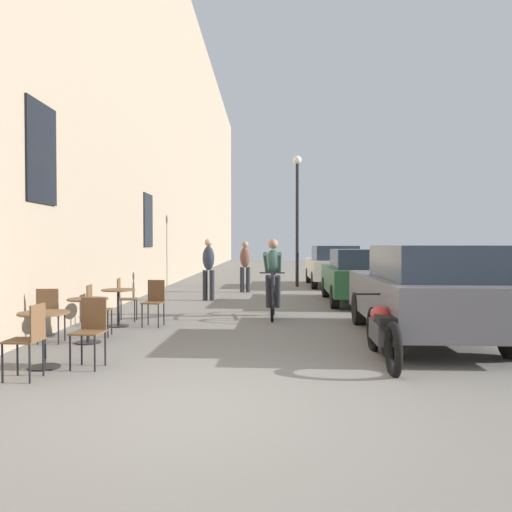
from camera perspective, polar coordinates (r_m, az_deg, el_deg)
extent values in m
plane|color=slate|center=(5.14, -6.17, -16.69)|extent=(88.00, 88.00, 0.00)
cube|color=tan|center=(20.01, -11.00, 16.75)|extent=(0.50, 68.00, 13.84)
cube|color=black|center=(9.38, -23.16, 10.69)|extent=(0.04, 1.10, 1.70)
cube|color=black|center=(16.45, -12.14, 3.97)|extent=(0.04, 1.10, 1.70)
cylinder|color=black|center=(7.15, -22.89, -11.54)|extent=(0.40, 0.40, 0.02)
cylinder|color=black|center=(7.08, -22.92, -8.80)|extent=(0.05, 0.05, 0.67)
cylinder|color=brown|center=(7.03, -22.95, -5.99)|extent=(0.64, 0.64, 0.02)
cylinder|color=black|center=(6.56, -26.85, -10.83)|extent=(0.02, 0.02, 0.45)
cylinder|color=black|center=(6.83, -25.46, -10.33)|extent=(0.02, 0.02, 0.45)
cylinder|color=black|center=(6.41, -24.31, -11.10)|extent=(0.02, 0.02, 0.45)
cylinder|color=black|center=(6.69, -22.99, -10.56)|extent=(0.02, 0.02, 0.45)
cube|color=brown|center=(6.58, -24.92, -8.70)|extent=(0.39, 0.39, 0.02)
cube|color=brown|center=(6.46, -23.53, -6.89)|extent=(0.03, 0.34, 0.42)
cylinder|color=black|center=(6.69, -17.84, -10.52)|extent=(0.02, 0.02, 0.45)
cylinder|color=black|center=(6.82, -20.36, -10.30)|extent=(0.02, 0.02, 0.45)
cylinder|color=black|center=(6.98, -16.74, -10.01)|extent=(0.02, 0.02, 0.45)
cylinder|color=black|center=(7.11, -19.18, -9.82)|extent=(0.02, 0.02, 0.45)
cube|color=brown|center=(6.86, -18.54, -8.23)|extent=(0.41, 0.41, 0.02)
cube|color=brown|center=(6.98, -17.94, -6.23)|extent=(0.34, 0.05, 0.42)
cylinder|color=black|center=(8.65, -18.52, -9.27)|extent=(0.40, 0.40, 0.02)
cylinder|color=black|center=(8.59, -18.54, -6.99)|extent=(0.05, 0.05, 0.67)
cylinder|color=brown|center=(8.55, -18.55, -4.67)|extent=(0.64, 0.64, 0.02)
cylinder|color=black|center=(9.29, -16.07, -7.18)|extent=(0.02, 0.02, 0.45)
cylinder|color=black|center=(8.98, -16.47, -7.48)|extent=(0.02, 0.02, 0.45)
cylinder|color=black|center=(9.36, -18.03, -7.13)|extent=(0.02, 0.02, 0.45)
cylinder|color=black|center=(9.04, -18.49, -7.42)|extent=(0.02, 0.02, 0.45)
cube|color=brown|center=(9.13, -17.28, -5.84)|extent=(0.42, 0.42, 0.02)
cube|color=brown|center=(9.15, -18.39, -4.45)|extent=(0.06, 0.34, 0.42)
cylinder|color=black|center=(9.03, -22.85, -7.47)|extent=(0.02, 0.02, 0.45)
cylinder|color=black|center=(8.93, -20.88, -7.55)|extent=(0.02, 0.02, 0.45)
cylinder|color=black|center=(8.73, -23.55, -7.78)|extent=(0.02, 0.02, 0.45)
cylinder|color=black|center=(8.63, -21.52, -7.87)|extent=(0.02, 0.02, 0.45)
cube|color=brown|center=(8.80, -22.21, -6.15)|extent=(0.41, 0.41, 0.02)
cube|color=brown|center=(8.60, -22.61, -4.85)|extent=(0.34, 0.05, 0.42)
cylinder|color=black|center=(10.18, -15.35, -7.65)|extent=(0.40, 0.40, 0.02)
cylinder|color=black|center=(10.14, -15.36, -5.71)|extent=(0.05, 0.05, 0.67)
cylinder|color=brown|center=(10.10, -15.37, -3.74)|extent=(0.64, 0.64, 0.02)
cylinder|color=black|center=(9.78, -11.03, -6.73)|extent=(0.02, 0.02, 0.45)
cylinder|color=black|center=(9.89, -12.81, -6.64)|extent=(0.02, 0.02, 0.45)
cylinder|color=black|center=(10.08, -10.41, -6.48)|extent=(0.02, 0.02, 0.45)
cylinder|color=black|center=(10.19, -12.14, -6.41)|extent=(0.02, 0.02, 0.45)
cube|color=brown|center=(9.95, -11.61, -5.22)|extent=(0.42, 0.42, 0.02)
cube|color=brown|center=(10.10, -11.26, -3.87)|extent=(0.34, 0.06, 0.42)
cylinder|color=black|center=(10.91, -13.39, -5.90)|extent=(0.02, 0.02, 0.45)
cylinder|color=black|center=(10.59, -13.61, -6.12)|extent=(0.02, 0.02, 0.45)
cylinder|color=black|center=(10.96, -15.07, -5.88)|extent=(0.02, 0.02, 0.45)
cylinder|color=black|center=(10.64, -15.34, -6.09)|extent=(0.02, 0.02, 0.45)
cube|color=brown|center=(10.75, -14.36, -4.75)|extent=(0.43, 0.43, 0.02)
cube|color=brown|center=(10.75, -15.32, -3.58)|extent=(0.06, 0.34, 0.42)
torus|color=black|center=(10.42, 1.84, -5.62)|extent=(0.08, 0.71, 0.71)
torus|color=black|center=(11.46, 2.00, -4.99)|extent=(0.08, 0.71, 0.71)
cylinder|color=black|center=(11.35, 1.99, -3.61)|extent=(0.04, 0.22, 0.58)
cylinder|color=black|center=(10.82, 1.92, -2.07)|extent=(0.07, 0.83, 0.14)
cylinder|color=black|center=(10.41, 1.85, -3.77)|extent=(0.04, 0.09, 0.67)
cylinder|color=black|center=(10.96, 1.93, -5.07)|extent=(0.08, 1.00, 0.12)
cylinder|color=black|center=(10.41, 1.85, -1.92)|extent=(0.52, 0.05, 0.03)
ellipsoid|color=black|center=(11.23, 1.98, -2.04)|extent=(0.12, 0.24, 0.06)
ellipsoid|color=#38564C|center=(11.14, 1.97, -0.66)|extent=(0.35, 0.36, 0.59)
sphere|color=#A57A5B|center=(11.10, 1.96, 1.38)|extent=(0.22, 0.22, 0.22)
cylinder|color=#26262D|center=(11.10, 2.47, -4.06)|extent=(0.15, 0.40, 0.75)
cylinder|color=#26262D|center=(11.11, 1.44, -4.05)|extent=(0.15, 0.40, 0.75)
cylinder|color=#38564C|center=(10.75, 2.67, -0.76)|extent=(0.10, 0.75, 0.48)
cylinder|color=#38564C|center=(10.76, 1.15, -0.76)|extent=(0.14, 0.75, 0.48)
cylinder|color=#26262D|center=(14.32, -5.80, -3.33)|extent=(0.14, 0.14, 0.86)
cylinder|color=#26262D|center=(14.28, -5.02, -3.34)|extent=(0.14, 0.14, 0.86)
ellipsoid|color=#2D3342|center=(14.26, -5.41, -0.24)|extent=(0.37, 0.28, 0.68)
sphere|color=tan|center=(14.25, -5.42, 1.52)|extent=(0.22, 0.22, 0.22)
cylinder|color=#26262D|center=(16.70, -0.91, -2.71)|extent=(0.14, 0.14, 0.83)
cylinder|color=#26262D|center=(16.70, -1.60, -2.71)|extent=(0.14, 0.14, 0.83)
ellipsoid|color=brown|center=(16.66, -1.25, -0.15)|extent=(0.35, 0.25, 0.66)
sphere|color=#A57A5B|center=(16.65, -1.25, 1.32)|extent=(0.22, 0.22, 0.22)
cylinder|color=black|center=(18.85, 4.70, 3.48)|extent=(0.12, 0.12, 4.60)
sphere|color=silver|center=(19.10, 4.71, 10.81)|extent=(0.32, 0.32, 0.32)
cube|color=#595960|center=(8.96, 18.36, -4.58)|extent=(1.93, 4.47, 0.72)
cube|color=#283342|center=(8.40, 19.37, -0.68)|extent=(1.59, 2.42, 0.54)
cylinder|color=black|center=(10.24, 11.59, -5.83)|extent=(0.22, 0.64, 0.64)
cylinder|color=black|center=(10.62, 20.55, -5.63)|extent=(0.22, 0.64, 0.64)
cylinder|color=black|center=(7.40, 15.16, -8.61)|extent=(0.22, 0.64, 0.64)
cube|color=#23512D|center=(14.03, 11.51, -2.62)|extent=(1.84, 4.16, 0.67)
cube|color=#283342|center=(13.52, 11.83, -0.30)|extent=(1.50, 2.26, 0.50)
cylinder|color=black|center=(15.32, 7.90, -3.53)|extent=(0.21, 0.60, 0.59)
cylinder|color=black|center=(15.52, 13.62, -3.49)|extent=(0.21, 0.60, 0.59)
cylinder|color=black|center=(12.63, 8.90, -4.57)|extent=(0.21, 0.60, 0.59)
cylinder|color=black|center=(12.87, 15.80, -4.49)|extent=(0.21, 0.60, 0.59)
cube|color=beige|center=(19.47, 8.68, -1.42)|extent=(1.83, 4.34, 0.70)
cube|color=#283342|center=(18.94, 8.87, 0.36)|extent=(1.53, 2.35, 0.52)
cylinder|color=black|center=(20.84, 5.99, -2.20)|extent=(0.21, 0.63, 0.62)
cylinder|color=black|center=(21.02, 10.43, -2.18)|extent=(0.21, 0.63, 0.62)
cylinder|color=black|center=(18.00, 6.64, -2.76)|extent=(0.21, 0.63, 0.62)
cylinder|color=black|center=(18.20, 11.76, -2.73)|extent=(0.21, 0.63, 0.62)
torus|color=black|center=(7.86, 13.12, -8.15)|extent=(0.12, 0.69, 0.69)
torus|color=black|center=(6.46, 15.32, -10.24)|extent=(0.13, 0.70, 0.70)
cube|color=#333338|center=(7.14, 14.12, -8.31)|extent=(0.27, 0.77, 0.28)
ellipsoid|color=maroon|center=(7.21, 13.98, -6.45)|extent=(0.30, 0.53, 0.24)
cube|color=black|center=(6.84, 14.57, -7.04)|extent=(0.26, 0.45, 0.10)
cylinder|color=black|center=(7.69, 13.27, -4.23)|extent=(0.62, 0.05, 0.03)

